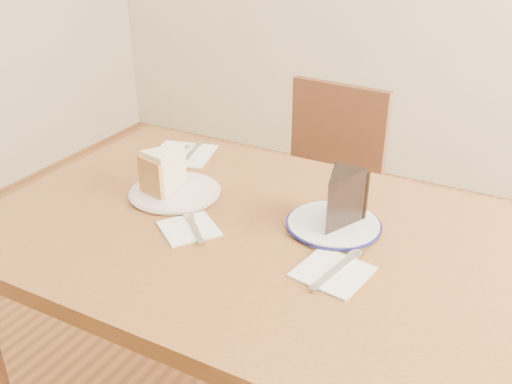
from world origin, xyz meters
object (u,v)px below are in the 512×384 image
object	(u,v)px
table	(251,264)
chocolate_cake	(338,202)
plate_navy	(333,225)
chair_far	(318,198)
plate_cream	(175,192)
carrot_cake	(169,170)

from	to	relation	value
table	chocolate_cake	bearing A→B (deg)	25.42
plate_navy	chair_far	bearing A→B (deg)	114.46
plate_cream	chocolate_cake	size ratio (longest dim) A/B	1.93
plate_navy	carrot_cake	size ratio (longest dim) A/B	1.87
plate_cream	carrot_cake	xyz separation A→B (m)	(-0.02, 0.01, 0.05)
table	plate_navy	distance (m)	0.21
plate_cream	carrot_cake	size ratio (longest dim) A/B	1.98
chocolate_cake	chair_far	bearing A→B (deg)	-59.97
table	chair_far	bearing A→B (deg)	99.57
plate_cream	chocolate_cake	world-z (taller)	chocolate_cake
chair_far	plate_navy	xyz separation A→B (m)	(0.28, -0.61, 0.29)
carrot_cake	plate_navy	bearing A→B (deg)	16.69
chair_far	plate_cream	bearing A→B (deg)	83.76
chair_far	plate_navy	world-z (taller)	chair_far
plate_cream	chair_far	bearing A→B (deg)	79.31
chocolate_cake	plate_navy	bearing A→B (deg)	-27.33
chair_far	plate_cream	world-z (taller)	chair_far
chair_far	carrot_cake	world-z (taller)	carrot_cake
carrot_cake	chocolate_cake	world-z (taller)	chocolate_cake
chair_far	plate_navy	bearing A→B (deg)	118.91
plate_cream	carrot_cake	distance (m)	0.06
table	carrot_cake	bearing A→B (deg)	167.19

